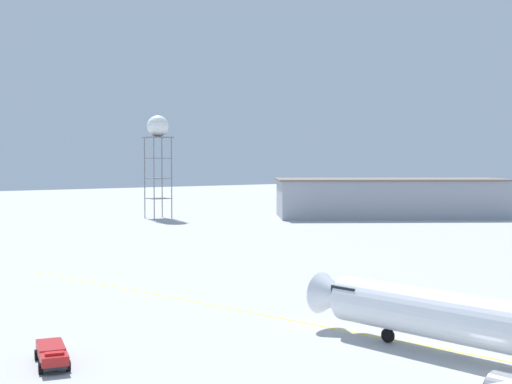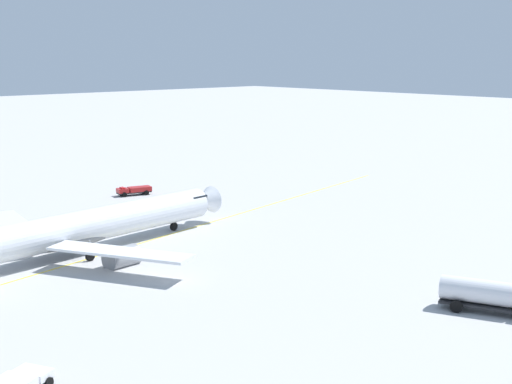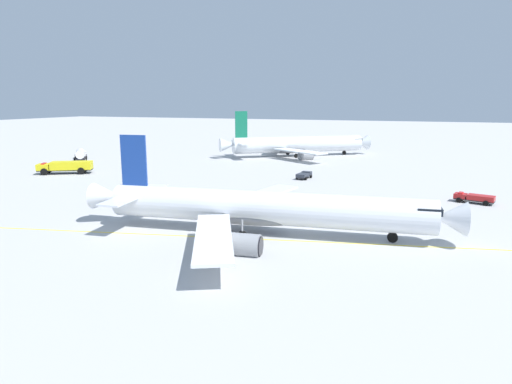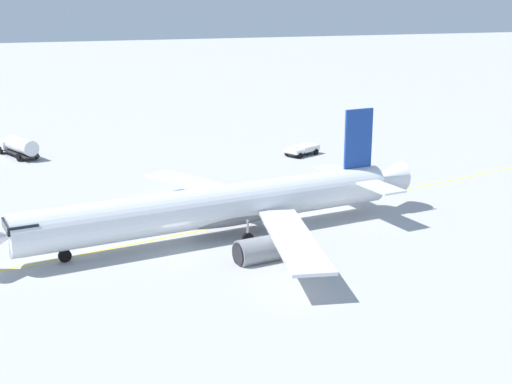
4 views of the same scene
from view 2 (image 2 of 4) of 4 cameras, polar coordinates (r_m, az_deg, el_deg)
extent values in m
plane|color=#B2B2B2|center=(89.61, -11.24, -3.88)|extent=(600.00, 600.00, 0.00)
cylinder|color=white|center=(85.44, -13.03, -2.62)|extent=(36.28, 8.16, 3.72)
cone|color=white|center=(97.87, -4.01, -0.70)|extent=(3.41, 3.88, 3.53)
cube|color=black|center=(96.17, -4.92, -0.41)|extent=(2.77, 3.43, 0.70)
ellipsoid|color=slate|center=(84.64, -13.98, -3.50)|extent=(13.31, 4.93, 2.04)
cube|color=white|center=(91.79, -18.02, -2.38)|extent=(6.43, 15.78, 0.28)
cube|color=white|center=(76.59, -10.37, -4.55)|extent=(9.78, 15.34, 0.28)
cylinder|color=gray|center=(91.30, -16.08, -3.25)|extent=(3.87, 2.77, 2.34)
cylinder|color=black|center=(92.30, -15.13, -3.05)|extent=(0.40, 1.99, 1.99)
cylinder|color=gray|center=(79.97, -10.24, -4.95)|extent=(3.87, 2.77, 2.34)
cylinder|color=black|center=(81.11, -9.23, -4.70)|extent=(0.40, 1.99, 1.99)
cylinder|color=#9EA0A5|center=(94.39, -6.33, -2.11)|extent=(0.20, 0.20, 1.76)
cylinder|color=black|center=(94.58, -6.32, -2.63)|extent=(1.13, 0.43, 1.10)
cylinder|color=#9EA0A5|center=(87.36, -15.22, -3.46)|extent=(0.20, 0.20, 1.76)
cylinder|color=black|center=(87.57, -15.20, -4.02)|extent=(1.13, 0.43, 1.10)
cylinder|color=#9EA0A5|center=(82.22, -12.62, -4.22)|extent=(0.20, 0.20, 1.76)
cylinder|color=black|center=(82.44, -12.60, -4.81)|extent=(1.13, 0.43, 1.10)
cube|color=white|center=(53.68, -16.72, -13.17)|extent=(2.41, 2.87, 0.55)
cube|color=black|center=(54.11, -16.28, -12.85)|extent=(0.95, 1.91, 0.31)
cylinder|color=black|center=(54.60, -17.73, -13.35)|extent=(0.84, 0.59, 0.80)
cylinder|color=black|center=(53.16, -15.62, -13.91)|extent=(0.84, 0.59, 0.80)
cube|color=#232326|center=(67.97, 17.69, -8.32)|extent=(5.27, 9.09, 0.20)
cylinder|color=silver|center=(67.77, 16.65, -7.28)|extent=(4.31, 6.68, 2.12)
cylinder|color=black|center=(69.55, 15.48, -7.85)|extent=(0.67, 1.13, 1.10)
cylinder|color=black|center=(67.23, 15.10, -8.47)|extent=(0.67, 1.13, 1.10)
cube|color=#232326|center=(118.89, -9.32, -0.01)|extent=(5.58, 2.87, 0.20)
cube|color=red|center=(118.25, -10.19, 0.11)|extent=(2.02, 2.16, 0.65)
cube|color=black|center=(118.03, -10.52, 0.13)|extent=(0.47, 1.48, 0.36)
cube|color=red|center=(119.09, -8.92, 0.24)|extent=(3.90, 2.66, 0.70)
cube|color=red|center=(118.18, -10.20, 0.31)|extent=(0.91, 1.37, 0.16)
cylinder|color=black|center=(117.50, -10.05, -0.21)|extent=(0.81, 0.47, 0.76)
cylinder|color=black|center=(119.19, -10.31, -0.07)|extent=(0.81, 0.47, 0.76)
cylinder|color=black|center=(118.62, -8.40, -0.06)|extent=(0.81, 0.47, 0.76)
cylinder|color=black|center=(120.29, -8.68, 0.08)|extent=(0.81, 0.47, 0.76)
cube|color=yellow|center=(86.44, -10.54, -4.39)|extent=(124.61, 27.92, 0.01)
camera|label=1|loc=(116.48, -34.61, 4.93)|focal=49.39mm
camera|label=3|loc=(63.58, 22.09, 3.10)|focal=31.55mm
camera|label=4|loc=(143.42, -18.98, 9.81)|focal=48.82mm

